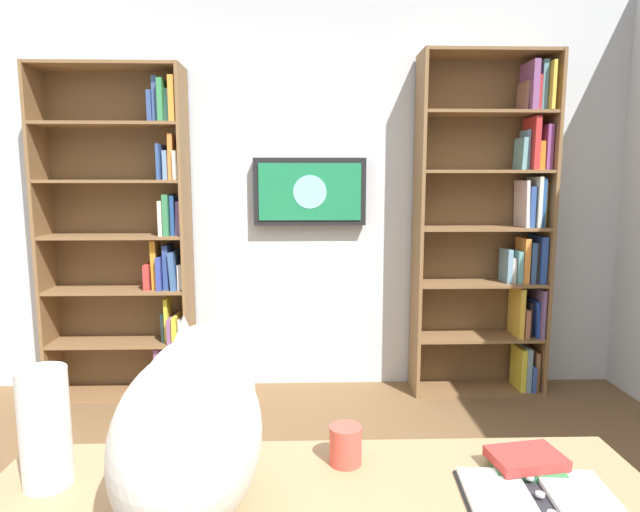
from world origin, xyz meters
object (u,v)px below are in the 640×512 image
object	(u,v)px
paper_towel_roll	(45,428)
cat	(192,421)
bookshelf_right	(133,240)
desk_book_stack	(526,462)
coffee_mug	(346,445)
bookshelf_left	(498,228)
wall_mounted_tv	(310,192)
open_binder	(540,498)

from	to	relation	value
paper_towel_roll	cat	bearing A→B (deg)	165.08
bookshelf_right	cat	world-z (taller)	bookshelf_right
paper_towel_roll	desk_book_stack	distance (m)	1.13
cat	desk_book_stack	xyz separation A→B (m)	(-0.77, -0.12, -0.17)
coffee_mug	bookshelf_left	bearing A→B (deg)	-117.89
bookshelf_right	wall_mounted_tv	distance (m)	1.20
bookshelf_left	desk_book_stack	xyz separation A→B (m)	(0.75, 2.28, -0.36)
bookshelf_left	open_binder	distance (m)	2.55
paper_towel_roll	coffee_mug	bearing A→B (deg)	-174.23
bookshelf_right	paper_towel_roll	xyz separation A→B (m)	(-0.52, 2.31, -0.17)
bookshelf_right	desk_book_stack	size ratio (longest dim) A/B	11.66
coffee_mug	paper_towel_roll	bearing A→B (deg)	5.77
bookshelf_left	paper_towel_roll	distance (m)	2.98
coffee_mug	desk_book_stack	xyz separation A→B (m)	(-0.43, 0.05, -0.02)
paper_towel_roll	desk_book_stack	xyz separation A→B (m)	(-1.12, -0.02, -0.11)
wall_mounted_tv	paper_towel_roll	distance (m)	2.51
wall_mounted_tv	cat	xyz separation A→B (m)	(0.27, 2.48, -0.42)
open_binder	paper_towel_roll	distance (m)	1.12
desk_book_stack	wall_mounted_tv	bearing A→B (deg)	-78.19
open_binder	coffee_mug	world-z (taller)	coffee_mug
coffee_mug	cat	bearing A→B (deg)	26.00
bookshelf_left	cat	xyz separation A→B (m)	(1.52, 2.40, -0.19)
paper_towel_roll	coffee_mug	distance (m)	0.70
desk_book_stack	coffee_mug	bearing A→B (deg)	-6.54
wall_mounted_tv	open_binder	size ratio (longest dim) A/B	2.16
bookshelf_right	paper_towel_roll	bearing A→B (deg)	102.79
bookshelf_right	open_binder	bearing A→B (deg)	124.07
bookshelf_right	bookshelf_left	bearing A→B (deg)	179.90
paper_towel_roll	bookshelf_left	bearing A→B (deg)	-129.14
paper_towel_roll	open_binder	bearing A→B (deg)	174.72
wall_mounted_tv	coffee_mug	size ratio (longest dim) A/B	7.76
coffee_mug	desk_book_stack	distance (m)	0.44
paper_towel_roll	coffee_mug	xyz separation A→B (m)	(-0.69, -0.07, -0.09)
bookshelf_right	cat	distance (m)	2.56
open_binder	coffee_mug	size ratio (longest dim) A/B	3.59
paper_towel_roll	coffee_mug	world-z (taller)	paper_towel_roll
bookshelf_left	wall_mounted_tv	xyz separation A→B (m)	(1.24, -0.08, 0.24)
paper_towel_roll	desk_book_stack	world-z (taller)	paper_towel_roll
bookshelf_left	desk_book_stack	size ratio (longest dim) A/B	12.17
wall_mounted_tv	cat	size ratio (longest dim) A/B	1.23
wall_mounted_tv	open_binder	world-z (taller)	wall_mounted_tv
cat	wall_mounted_tv	bearing A→B (deg)	-96.32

